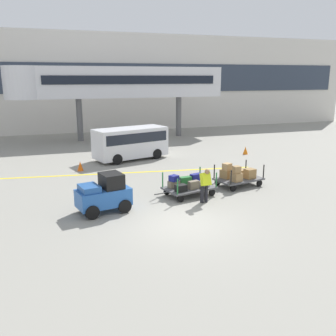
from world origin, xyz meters
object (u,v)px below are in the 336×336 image
(baggage_cart_middle, at_px, (237,176))
(safety_cone_near, at_px, (80,166))
(shuttle_van, at_px, (131,141))
(safety_cone_far, at_px, (245,150))
(baggage_tug, at_px, (104,194))
(baggage_cart_lead, at_px, (188,185))
(baggage_handler, at_px, (205,184))

(baggage_cart_middle, xyz_separation_m, safety_cone_near, (-7.21, 5.70, -0.27))
(shuttle_van, distance_m, safety_cone_near, 4.21)
(baggage_cart_middle, bearing_deg, safety_cone_near, 141.65)
(safety_cone_near, bearing_deg, baggage_cart_middle, -38.35)
(safety_cone_near, relative_size, safety_cone_far, 1.00)
(safety_cone_near, bearing_deg, baggage_tug, -87.72)
(baggage_cart_lead, distance_m, safety_cone_near, 7.62)
(baggage_cart_lead, distance_m, safety_cone_far, 10.40)
(baggage_handler, distance_m, safety_cone_near, 8.84)
(shuttle_van, bearing_deg, baggage_cart_lead, -84.56)
(baggage_tug, height_order, baggage_handler, baggage_tug)
(baggage_cart_middle, bearing_deg, shuttle_van, 115.26)
(safety_cone_near, bearing_deg, safety_cone_far, 5.42)
(baggage_cart_middle, height_order, shuttle_van, shuttle_van)
(baggage_tug, xyz_separation_m, baggage_cart_lead, (4.03, 0.94, -0.27))
(shuttle_van, xyz_separation_m, safety_cone_near, (-3.52, -2.10, -0.96))
(baggage_cart_lead, height_order, safety_cone_far, baggage_cart_lead)
(baggage_tug, relative_size, baggage_handler, 1.46)
(baggage_cart_middle, xyz_separation_m, shuttle_van, (-3.68, 7.80, 0.69))
(baggage_cart_lead, xyz_separation_m, baggage_handler, (0.29, -1.25, 0.38))
(baggage_tug, xyz_separation_m, baggage_cart_middle, (6.92, 1.51, -0.21))
(baggage_tug, height_order, baggage_cart_middle, baggage_tug)
(baggage_handler, bearing_deg, shuttle_van, 96.43)
(baggage_cart_middle, xyz_separation_m, baggage_handler, (-2.60, -1.82, 0.32))
(baggage_handler, xyz_separation_m, safety_cone_far, (7.03, 8.62, -0.59))
(baggage_cart_lead, bearing_deg, shuttle_van, 95.44)
(baggage_cart_lead, relative_size, baggage_cart_middle, 1.00)
(safety_cone_far, bearing_deg, baggage_cart_middle, -123.09)
(baggage_handler, relative_size, safety_cone_near, 2.84)
(baggage_cart_lead, height_order, baggage_cart_middle, baggage_cart_middle)
(baggage_handler, height_order, safety_cone_far, baggage_handler)
(baggage_tug, bearing_deg, baggage_cart_middle, 12.30)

